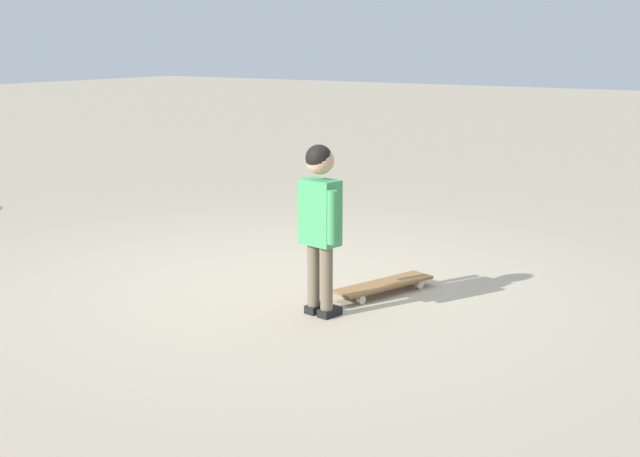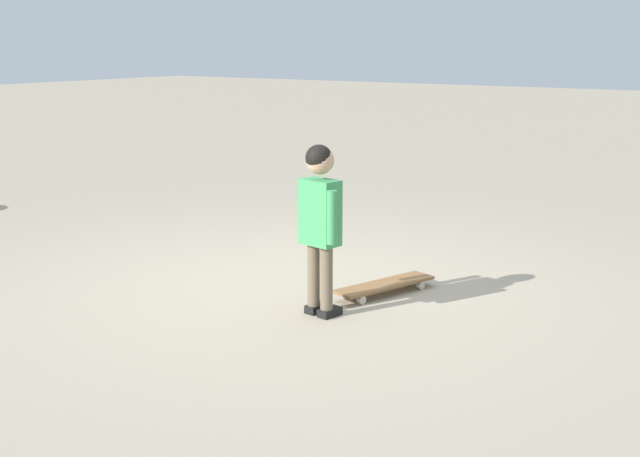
% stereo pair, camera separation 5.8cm
% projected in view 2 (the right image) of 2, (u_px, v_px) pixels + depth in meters
% --- Properties ---
extents(ground_plane, '(50.00, 50.00, 0.00)m').
position_uv_depth(ground_plane, '(288.00, 286.00, 5.78)').
color(ground_plane, tan).
extents(child_person, '(0.27, 0.34, 1.06)m').
position_uv_depth(child_person, '(320.00, 211.00, 5.01)').
color(child_person, brown).
rests_on(child_person, ground).
extents(skateboard, '(0.79, 0.41, 0.07)m').
position_uv_depth(skateboard, '(384.00, 285.00, 5.58)').
color(skateboard, olive).
rests_on(skateboard, ground).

